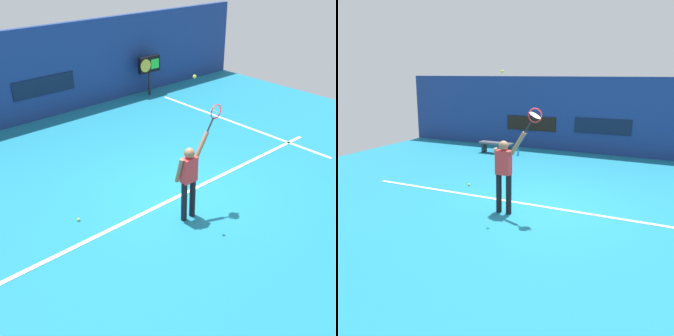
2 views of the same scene
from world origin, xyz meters
TOP-DOWN VIEW (x-y plane):
  - ground_plane at (0.00, 0.00)m, footprint 18.00×18.00m
  - back_wall at (0.00, 6.70)m, footprint 18.00×0.20m
  - sponsor_banner_center at (0.00, 6.58)m, footprint 2.20×0.03m
  - sponsor_banner_portside at (-3.00, 6.58)m, footprint 2.20×0.03m
  - court_baseline at (0.00, -0.10)m, footprint 10.00×0.10m
  - tennis_player at (-0.58, -0.86)m, footprint 0.79×0.31m
  - tennis_racket at (0.13, -0.86)m, footprint 0.46×0.27m
  - tennis_ball at (-0.58, -0.93)m, footprint 0.07×0.07m
  - court_bench at (-3.81, 4.94)m, footprint 1.40×0.36m
  - water_bottle at (-2.85, 4.94)m, footprint 0.07×0.07m
  - spare_ball at (-2.44, 0.63)m, footprint 0.07×0.07m

SIDE VIEW (x-z plane):
  - ground_plane at x=0.00m, z-range 0.00..0.00m
  - court_baseline at x=0.00m, z-range 0.00..0.01m
  - spare_ball at x=-2.44m, z-range 0.00..0.07m
  - water_bottle at x=-2.85m, z-range 0.00..0.24m
  - court_bench at x=-3.81m, z-range 0.11..0.56m
  - tennis_player at x=-0.58m, z-range 0.05..1.97m
  - sponsor_banner_portside at x=-3.00m, z-range 0.76..1.36m
  - sponsor_banner_center at x=0.00m, z-range 0.81..1.41m
  - back_wall at x=0.00m, z-range 0.00..3.00m
  - tennis_racket at x=0.13m, z-range 1.95..2.56m
  - tennis_ball at x=-0.58m, z-range 3.14..3.21m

